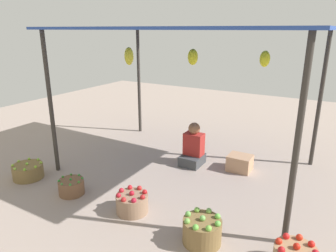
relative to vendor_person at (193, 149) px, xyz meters
name	(u,v)px	position (x,y,z in m)	size (l,w,h in m)	color
ground_plane	(187,167)	(-0.03, -0.18, -0.30)	(14.00, 14.00, 0.00)	gray
market_stall_structure	(190,36)	(-0.03, -0.17, 1.94)	(4.08, 2.78, 2.38)	#38332D
vendor_person	(193,149)	(0.00, 0.00, 0.00)	(0.36, 0.44, 0.78)	#3C3E41
basket_limes	(28,171)	(-2.10, -1.87, -0.18)	(0.48, 0.48, 0.27)	olive
basket_green_chilies	(71,187)	(-1.09, -1.87, -0.18)	(0.37, 0.37, 0.26)	brown
basket_red_apples	(132,203)	(-0.03, -1.79, -0.16)	(0.43, 0.43, 0.31)	#916F56
basket_green_apples	(202,231)	(1.03, -1.89, -0.15)	(0.45, 0.45, 0.35)	brown
wooden_crate_near_vendor	(240,163)	(0.81, 0.18, -0.16)	(0.39, 0.34, 0.27)	tan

